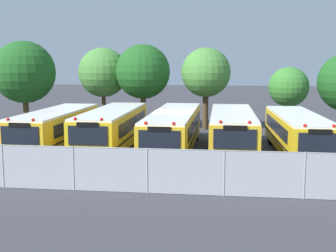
{
  "coord_description": "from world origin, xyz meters",
  "views": [
    {
      "loc": [
        2.94,
        -25.89,
        5.43
      ],
      "look_at": [
        -0.29,
        0.0,
        1.6
      ],
      "focal_mm": 46.04,
      "sensor_mm": 36.0,
      "label": 1
    }
  ],
  "objects_px": {
    "school_bus_3": "(232,130)",
    "school_bus_1": "(113,128)",
    "tree_0": "(23,72)",
    "tree_3": "(205,72)",
    "school_bus_0": "(56,128)",
    "tree_4": "(288,87)",
    "school_bus_4": "(297,133)",
    "tree_2": "(144,71)",
    "school_bus_2": "(174,129)",
    "tree_1": "(102,72)"
  },
  "relations": [
    {
      "from": "tree_0",
      "to": "school_bus_1",
      "type": "bearing_deg",
      "value": -39.37
    },
    {
      "from": "school_bus_3",
      "to": "tree_2",
      "type": "relative_size",
      "value": 1.48
    },
    {
      "from": "school_bus_1",
      "to": "tree_2",
      "type": "bearing_deg",
      "value": -92.59
    },
    {
      "from": "school_bus_1",
      "to": "tree_0",
      "type": "relative_size",
      "value": 1.42
    },
    {
      "from": "school_bus_4",
      "to": "tree_0",
      "type": "distance_m",
      "value": 22.31
    },
    {
      "from": "school_bus_2",
      "to": "tree_2",
      "type": "distance_m",
      "value": 10.25
    },
    {
      "from": "school_bus_0",
      "to": "school_bus_4",
      "type": "bearing_deg",
      "value": -178.61
    },
    {
      "from": "tree_2",
      "to": "school_bus_3",
      "type": "bearing_deg",
      "value": -52.33
    },
    {
      "from": "tree_4",
      "to": "school_bus_1",
      "type": "bearing_deg",
      "value": -140.82
    },
    {
      "from": "tree_0",
      "to": "tree_4",
      "type": "distance_m",
      "value": 21.61
    },
    {
      "from": "school_bus_4",
      "to": "tree_2",
      "type": "distance_m",
      "value": 14.56
    },
    {
      "from": "school_bus_1",
      "to": "tree_1",
      "type": "bearing_deg",
      "value": -71.16
    },
    {
      "from": "school_bus_0",
      "to": "tree_1",
      "type": "distance_m",
      "value": 10.7
    },
    {
      "from": "school_bus_0",
      "to": "tree_0",
      "type": "relative_size",
      "value": 1.38
    },
    {
      "from": "school_bus_3",
      "to": "tree_2",
      "type": "height_order",
      "value": "tree_2"
    },
    {
      "from": "school_bus_4",
      "to": "tree_1",
      "type": "bearing_deg",
      "value": -36.09
    },
    {
      "from": "tree_4",
      "to": "tree_3",
      "type": "bearing_deg",
      "value": -175.2
    },
    {
      "from": "school_bus_1",
      "to": "tree_2",
      "type": "xyz_separation_m",
      "value": [
        0.41,
        9.05,
        3.33
      ]
    },
    {
      "from": "school_bus_3",
      "to": "school_bus_1",
      "type": "bearing_deg",
      "value": -0.2
    },
    {
      "from": "tree_0",
      "to": "tree_3",
      "type": "xyz_separation_m",
      "value": [
        14.79,
        1.56,
        -0.02
      ]
    },
    {
      "from": "school_bus_2",
      "to": "tree_3",
      "type": "distance_m",
      "value": 9.97
    },
    {
      "from": "school_bus_3",
      "to": "tree_0",
      "type": "xyz_separation_m",
      "value": [
        -16.81,
        7.73,
        3.31
      ]
    },
    {
      "from": "school_bus_0",
      "to": "school_bus_3",
      "type": "distance_m",
      "value": 10.97
    },
    {
      "from": "school_bus_3",
      "to": "tree_0",
      "type": "distance_m",
      "value": 18.8
    },
    {
      "from": "school_bus_2",
      "to": "school_bus_4",
      "type": "relative_size",
      "value": 1.11
    },
    {
      "from": "tree_0",
      "to": "tree_3",
      "type": "height_order",
      "value": "tree_0"
    },
    {
      "from": "tree_1",
      "to": "school_bus_2",
      "type": "bearing_deg",
      "value": -53.91
    },
    {
      "from": "school_bus_2",
      "to": "tree_4",
      "type": "xyz_separation_m",
      "value": [
        8.21,
        9.84,
        2.1
      ]
    },
    {
      "from": "school_bus_3",
      "to": "tree_1",
      "type": "distance_m",
      "value": 15.04
    },
    {
      "from": "school_bus_1",
      "to": "school_bus_4",
      "type": "height_order",
      "value": "school_bus_1"
    },
    {
      "from": "tree_1",
      "to": "school_bus_1",
      "type": "bearing_deg",
      "value": -71.18
    },
    {
      "from": "tree_1",
      "to": "tree_2",
      "type": "relative_size",
      "value": 0.97
    },
    {
      "from": "school_bus_2",
      "to": "school_bus_3",
      "type": "relative_size",
      "value": 1.13
    },
    {
      "from": "tree_4",
      "to": "school_bus_0",
      "type": "bearing_deg",
      "value": -147.15
    },
    {
      "from": "tree_2",
      "to": "tree_1",
      "type": "bearing_deg",
      "value": 166.85
    },
    {
      "from": "tree_4",
      "to": "school_bus_2",
      "type": "bearing_deg",
      "value": -129.83
    },
    {
      "from": "school_bus_1",
      "to": "school_bus_2",
      "type": "distance_m",
      "value": 3.86
    },
    {
      "from": "school_bus_4",
      "to": "tree_0",
      "type": "bearing_deg",
      "value": -22.37
    },
    {
      "from": "tree_0",
      "to": "tree_1",
      "type": "xyz_separation_m",
      "value": [
        6.01,
        2.22,
        -0.07
      ]
    },
    {
      "from": "school_bus_1",
      "to": "school_bus_3",
      "type": "relative_size",
      "value": 0.99
    },
    {
      "from": "school_bus_0",
      "to": "tree_0",
      "type": "xyz_separation_m",
      "value": [
        -5.85,
        7.97,
        3.34
      ]
    },
    {
      "from": "school_bus_0",
      "to": "tree_3",
      "type": "relative_size",
      "value": 1.49
    },
    {
      "from": "school_bus_1",
      "to": "tree_2",
      "type": "distance_m",
      "value": 9.65
    },
    {
      "from": "tree_0",
      "to": "tree_2",
      "type": "distance_m",
      "value": 9.91
    },
    {
      "from": "school_bus_0",
      "to": "school_bus_1",
      "type": "height_order",
      "value": "school_bus_1"
    },
    {
      "from": "school_bus_0",
      "to": "tree_0",
      "type": "distance_m",
      "value": 10.43
    },
    {
      "from": "school_bus_2",
      "to": "school_bus_3",
      "type": "distance_m",
      "value": 3.55
    },
    {
      "from": "school_bus_0",
      "to": "tree_4",
      "type": "distance_m",
      "value": 18.71
    },
    {
      "from": "school_bus_2",
      "to": "tree_4",
      "type": "height_order",
      "value": "tree_4"
    },
    {
      "from": "school_bus_1",
      "to": "school_bus_3",
      "type": "height_order",
      "value": "school_bus_1"
    }
  ]
}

